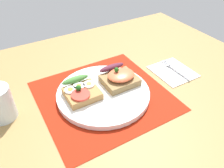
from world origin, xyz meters
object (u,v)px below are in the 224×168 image
sandwich_egg_tomato (81,91)px  napkin (173,71)px  sandwich_salmon (119,77)px  plate (103,93)px  fork (174,69)px

sandwich_egg_tomato → napkin: 33.31cm
sandwich_egg_tomato → sandwich_salmon: bearing=-1.2°
sandwich_egg_tomato → sandwich_salmon: size_ratio=0.98×
plate → sandwich_salmon: 7.04cm
fork → sandwich_egg_tomato: bearing=176.3°
sandwich_salmon → fork: (21.25, -1.92, -3.13)cm
napkin → sandwich_egg_tomato: bearing=175.6°
plate → fork: size_ratio=2.05×
sandwich_salmon → fork: size_ratio=0.77×
fork → plate: bearing=178.7°
sandwich_egg_tomato → plate: bearing=-13.9°
sandwich_egg_tomato → napkin: (33.06, -2.52, -3.13)cm
sandwich_salmon → fork: sandwich_salmon is taller
sandwich_egg_tomato → sandwich_salmon: (12.67, -0.27, 0.46)cm
fork → napkin: bearing=-158.7°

